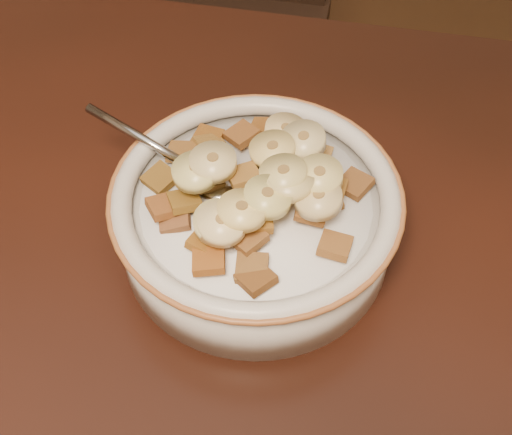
# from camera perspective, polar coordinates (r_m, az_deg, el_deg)

# --- Properties ---
(chair) EXTENTS (0.46, 0.46, 1.01)m
(chair) POSITION_cam_1_polar(r_m,az_deg,el_deg) (1.09, -7.23, 13.34)
(chair) COLOR black
(chair) RESTS_ON floor
(cereal_bowl) EXTENTS (0.19, 0.19, 0.05)m
(cereal_bowl) POSITION_cam_1_polar(r_m,az_deg,el_deg) (0.50, 0.00, -0.51)
(cereal_bowl) COLOR #B6AFA5
(cereal_bowl) RESTS_ON table
(milk) EXTENTS (0.16, 0.16, 0.00)m
(milk) POSITION_cam_1_polar(r_m,az_deg,el_deg) (0.48, 0.00, 1.17)
(milk) COLOR white
(milk) RESTS_ON cereal_bowl
(spoon) EXTENTS (0.06, 0.05, 0.01)m
(spoon) POSITION_cam_1_polar(r_m,az_deg,el_deg) (0.49, -3.09, 2.86)
(spoon) COLOR #A2A2A3
(spoon) RESTS_ON cereal_bowl
(cereal_square_0) EXTENTS (0.02, 0.02, 0.01)m
(cereal_square_0) POSITION_cam_1_polar(r_m,az_deg,el_deg) (0.46, 6.34, -2.25)
(cereal_square_0) COLOR #935927
(cereal_square_0) RESTS_ON milk
(cereal_square_1) EXTENTS (0.03, 0.03, 0.01)m
(cereal_square_1) POSITION_cam_1_polar(r_m,az_deg,el_deg) (0.47, -0.98, 3.35)
(cereal_square_1) COLOR brown
(cereal_square_1) RESTS_ON milk
(cereal_square_2) EXTENTS (0.03, 0.03, 0.01)m
(cereal_square_2) POSITION_cam_1_polar(r_m,az_deg,el_deg) (0.47, -5.75, 1.33)
(cereal_square_2) COLOR brown
(cereal_square_2) RESTS_ON milk
(cereal_square_3) EXTENTS (0.02, 0.02, 0.01)m
(cereal_square_3) POSITION_cam_1_polar(r_m,az_deg,el_deg) (0.48, 5.96, 2.18)
(cereal_square_3) COLOR brown
(cereal_square_3) RESTS_ON milk
(cereal_square_4) EXTENTS (0.03, 0.03, 0.01)m
(cereal_square_4) POSITION_cam_1_polar(r_m,az_deg,el_deg) (0.49, 7.90, 2.68)
(cereal_square_4) COLOR brown
(cereal_square_4) RESTS_ON milk
(cereal_square_5) EXTENTS (0.03, 0.03, 0.01)m
(cereal_square_5) POSITION_cam_1_polar(r_m,az_deg,el_deg) (0.50, -7.66, 3.12)
(cereal_square_5) COLOR brown
(cereal_square_5) RESTS_ON milk
(cereal_square_6) EXTENTS (0.03, 0.03, 0.01)m
(cereal_square_6) POSITION_cam_1_polar(r_m,az_deg,el_deg) (0.48, 2.50, 3.69)
(cereal_square_6) COLOR brown
(cereal_square_6) RESTS_ON milk
(cereal_square_7) EXTENTS (0.03, 0.03, 0.01)m
(cereal_square_7) POSITION_cam_1_polar(r_m,az_deg,el_deg) (0.44, -0.01, -4.89)
(cereal_square_7) COLOR brown
(cereal_square_7) RESTS_ON milk
(cereal_square_8) EXTENTS (0.02, 0.02, 0.01)m
(cereal_square_8) POSITION_cam_1_polar(r_m,az_deg,el_deg) (0.50, 1.94, 5.25)
(cereal_square_8) COLOR brown
(cereal_square_8) RESTS_ON milk
(cereal_square_9) EXTENTS (0.02, 0.02, 0.01)m
(cereal_square_9) POSITION_cam_1_polar(r_m,az_deg,el_deg) (0.52, -3.91, 6.30)
(cereal_square_9) COLOR brown
(cereal_square_9) RESTS_ON milk
(cereal_square_10) EXTENTS (0.03, 0.03, 0.01)m
(cereal_square_10) POSITION_cam_1_polar(r_m,az_deg,el_deg) (0.47, -7.37, 0.88)
(cereal_square_10) COLOR brown
(cereal_square_10) RESTS_ON milk
(cereal_square_11) EXTENTS (0.02, 0.02, 0.01)m
(cereal_square_11) POSITION_cam_1_polar(r_m,az_deg,el_deg) (0.51, 4.87, 5.02)
(cereal_square_11) COLOR #9D6C37
(cereal_square_11) RESTS_ON milk
(cereal_square_12) EXTENTS (0.02, 0.02, 0.01)m
(cereal_square_12) POSITION_cam_1_polar(r_m,az_deg,el_deg) (0.45, 0.04, -0.15)
(cereal_square_12) COLOR #8F5A22
(cereal_square_12) RESTS_ON milk
(cereal_square_13) EXTENTS (0.02, 0.02, 0.01)m
(cereal_square_13) POSITION_cam_1_polar(r_m,az_deg,el_deg) (0.53, 0.69, 7.19)
(cereal_square_13) COLOR brown
(cereal_square_13) RESTS_ON milk
(cereal_square_14) EXTENTS (0.02, 0.02, 0.01)m
(cereal_square_14) POSITION_cam_1_polar(r_m,az_deg,el_deg) (0.44, -0.33, -4.08)
(cereal_square_14) COLOR brown
(cereal_square_14) RESTS_ON milk
(cereal_square_15) EXTENTS (0.03, 0.02, 0.01)m
(cereal_square_15) POSITION_cam_1_polar(r_m,az_deg,el_deg) (0.47, -6.53, -0.06)
(cereal_square_15) COLOR brown
(cereal_square_15) RESTS_ON milk
(cereal_square_16) EXTENTS (0.03, 0.03, 0.01)m
(cereal_square_16) POSITION_cam_1_polar(r_m,az_deg,el_deg) (0.47, 5.56, 1.49)
(cereal_square_16) COLOR brown
(cereal_square_16) RESTS_ON milk
(cereal_square_17) EXTENTS (0.03, 0.03, 0.01)m
(cereal_square_17) POSITION_cam_1_polar(r_m,az_deg,el_deg) (0.48, -4.03, 3.14)
(cereal_square_17) COLOR brown
(cereal_square_17) RESTS_ON milk
(cereal_square_18) EXTENTS (0.03, 0.03, 0.01)m
(cereal_square_18) POSITION_cam_1_polar(r_m,az_deg,el_deg) (0.45, -4.03, -1.99)
(cereal_square_18) COLOR #875917
(cereal_square_18) RESTS_ON milk
(cereal_square_19) EXTENTS (0.03, 0.03, 0.01)m
(cereal_square_19) POSITION_cam_1_polar(r_m,az_deg,el_deg) (0.52, -1.13, 6.66)
(cereal_square_19) COLOR brown
(cereal_square_19) RESTS_ON milk
(cereal_square_20) EXTENTS (0.03, 0.03, 0.01)m
(cereal_square_20) POSITION_cam_1_polar(r_m,az_deg,el_deg) (0.45, -0.68, -1.64)
(cereal_square_20) COLOR brown
(cereal_square_20) RESTS_ON milk
(cereal_square_21) EXTENTS (0.03, 0.03, 0.01)m
(cereal_square_21) POSITION_cam_1_polar(r_m,az_deg,el_deg) (0.51, -3.64, 5.79)
(cereal_square_21) COLOR olive
(cereal_square_21) RESTS_ON milk
(cereal_square_22) EXTENTS (0.03, 0.03, 0.01)m
(cereal_square_22) POSITION_cam_1_polar(r_m,az_deg,el_deg) (0.48, 1.85, 3.83)
(cereal_square_22) COLOR brown
(cereal_square_22) RESTS_ON milk
(cereal_square_23) EXTENTS (0.02, 0.02, 0.01)m
(cereal_square_23) POSITION_cam_1_polar(r_m,az_deg,el_deg) (0.46, 4.47, 0.66)
(cereal_square_23) COLOR brown
(cereal_square_23) RESTS_ON milk
(cereal_square_24) EXTENTS (0.02, 0.02, 0.01)m
(cereal_square_24) POSITION_cam_1_polar(r_m,az_deg,el_deg) (0.51, -5.94, 5.26)
(cereal_square_24) COLOR brown
(cereal_square_24) RESTS_ON milk
(cereal_square_25) EXTENTS (0.02, 0.02, 0.01)m
(cereal_square_25) POSITION_cam_1_polar(r_m,az_deg,el_deg) (0.44, -3.82, -3.46)
(cereal_square_25) COLOR brown
(cereal_square_25) RESTS_ON milk
(banana_slice_0) EXTENTS (0.04, 0.04, 0.01)m
(banana_slice_0) POSITION_cam_1_polar(r_m,az_deg,el_deg) (0.46, 2.20, 3.46)
(banana_slice_0) COLOR #E9D071
(banana_slice_0) RESTS_ON milk
(banana_slice_1) EXTENTS (0.04, 0.04, 0.01)m
(banana_slice_1) POSITION_cam_1_polar(r_m,az_deg,el_deg) (0.44, -2.75, -0.49)
(banana_slice_1) COLOR beige
(banana_slice_1) RESTS_ON milk
(banana_slice_2) EXTENTS (0.03, 0.03, 0.02)m
(banana_slice_2) POSITION_cam_1_polar(r_m,az_deg,el_deg) (0.49, 3.80, 6.15)
(banana_slice_2) COLOR #CFBA86
(banana_slice_2) RESTS_ON milk
(banana_slice_3) EXTENTS (0.03, 0.04, 0.01)m
(banana_slice_3) POSITION_cam_1_polar(r_m,az_deg,el_deg) (0.45, -3.06, -0.39)
(banana_slice_3) COLOR #F1DB87
(banana_slice_3) RESTS_ON milk
(banana_slice_4) EXTENTS (0.04, 0.04, 0.01)m
(banana_slice_4) POSITION_cam_1_polar(r_m,az_deg,el_deg) (0.50, 2.44, 6.82)
(banana_slice_4) COLOR #FCDA8F
(banana_slice_4) RESTS_ON milk
(banana_slice_5) EXTENTS (0.04, 0.04, 0.01)m
(banana_slice_5) POSITION_cam_1_polar(r_m,az_deg,el_deg) (0.47, -4.85, 3.67)
(banana_slice_5) COLOR beige
(banana_slice_5) RESTS_ON milk
(banana_slice_6) EXTENTS (0.04, 0.04, 0.01)m
(banana_slice_6) POSITION_cam_1_polar(r_m,az_deg,el_deg) (0.45, 0.93, 1.64)
(banana_slice_6) COLOR #D1C266
(banana_slice_6) RESTS_ON milk
(banana_slice_7) EXTENTS (0.04, 0.04, 0.01)m
(banana_slice_7) POSITION_cam_1_polar(r_m,az_deg,el_deg) (0.46, 5.00, 1.49)
(banana_slice_7) COLOR beige
(banana_slice_7) RESTS_ON milk
(banana_slice_8) EXTENTS (0.04, 0.04, 0.01)m
(banana_slice_8) POSITION_cam_1_polar(r_m,az_deg,el_deg) (0.46, 5.07, 3.32)
(banana_slice_8) COLOR #DCCA7D
(banana_slice_8) RESTS_ON milk
(banana_slice_9) EXTENTS (0.04, 0.04, 0.02)m
(banana_slice_9) POSITION_cam_1_polar(r_m,az_deg,el_deg) (0.46, 2.73, 2.78)
(banana_slice_9) COLOR #D2C267
(banana_slice_9) RESTS_ON milk
(banana_slice_10) EXTENTS (0.04, 0.04, 0.01)m
(banana_slice_10) POSITION_cam_1_polar(r_m,az_deg,el_deg) (0.44, -1.13, 0.57)
(banana_slice_10) COLOR #FAE287
(banana_slice_10) RESTS_ON milk
(banana_slice_11) EXTENTS (0.04, 0.04, 0.01)m
(banana_slice_11) POSITION_cam_1_polar(r_m,az_deg,el_deg) (0.47, -3.46, 4.43)
(banana_slice_11) COLOR beige
(banana_slice_11) RESTS_ON milk
(banana_slice_12) EXTENTS (0.04, 0.04, 0.02)m
(banana_slice_12) POSITION_cam_1_polar(r_m,az_deg,el_deg) (0.48, 1.32, 5.40)
(banana_slice_12) COLOR #F6D17B
(banana_slice_12) RESTS_ON milk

